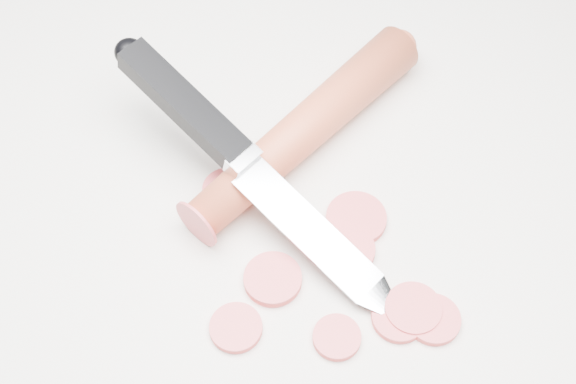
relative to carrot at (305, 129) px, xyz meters
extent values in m
plane|color=silver|center=(0.00, -0.06, -0.02)|extent=(2.40, 2.40, 0.00)
cylinder|color=#C14526|center=(0.00, 0.00, 0.00)|extent=(0.18, 0.16, 0.03)
cylinder|color=#DC474D|center=(-0.04, -0.10, -0.01)|extent=(0.04, 0.04, 0.01)
cylinder|color=#DC474D|center=(-0.07, -0.13, -0.02)|extent=(0.03, 0.03, 0.01)
cylinder|color=#DC474D|center=(0.05, -0.14, -0.01)|extent=(0.04, 0.04, 0.01)
cylinder|color=#DC474D|center=(0.06, -0.15, -0.02)|extent=(0.03, 0.03, 0.01)
cylinder|color=#DC474D|center=(0.04, -0.14, -0.02)|extent=(0.03, 0.03, 0.01)
cylinder|color=#DC474D|center=(-0.06, -0.03, -0.02)|extent=(0.03, 0.03, 0.01)
cylinder|color=#DC474D|center=(-0.01, -0.15, -0.02)|extent=(0.03, 0.03, 0.01)
cylinder|color=#DC474D|center=(0.02, -0.07, -0.02)|extent=(0.04, 0.04, 0.01)
cylinder|color=#DC474D|center=(0.01, -0.09, -0.01)|extent=(0.03, 0.03, 0.01)
camera|label=1|loc=(-0.06, -0.34, 0.44)|focal=50.00mm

